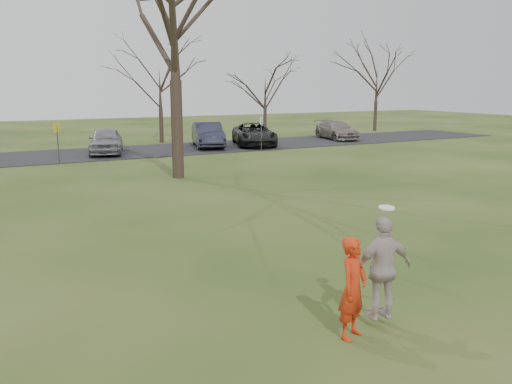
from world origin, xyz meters
TOP-DOWN VIEW (x-y plane):
  - ground at (0.00, 0.00)m, footprint 120.00×120.00m
  - parking_strip at (0.00, 25.00)m, footprint 62.00×6.50m
  - player_defender at (-0.70, -0.57)m, footprint 0.72×0.62m
  - car_4 at (1.04, 24.71)m, footprint 2.97×4.86m
  - car_5 at (7.68, 25.03)m, footprint 2.97×5.17m
  - car_6 at (10.79, 24.44)m, footprint 4.13×5.92m
  - car_7 at (18.27, 25.34)m, footprint 2.65×4.91m
  - catching_play at (-0.02, -0.49)m, footprint 1.08×0.58m
  - sign_yellow at (-2.00, 22.00)m, footprint 0.35×0.35m
  - sign_white at (10.00, 22.00)m, footprint 0.35×0.35m
  - big_tree at (2.00, 15.00)m, footprint 9.00×9.00m
  - small_tree_row at (4.38, 30.06)m, footprint 55.00×5.90m

SIDE VIEW (x-z plane):
  - ground at x=0.00m, z-range 0.00..0.00m
  - parking_strip at x=0.00m, z-range 0.00..0.04m
  - car_7 at x=18.27m, z-range 0.04..1.39m
  - car_6 at x=10.79m, z-range 0.04..1.54m
  - car_4 at x=1.04m, z-range 0.04..1.59m
  - player_defender at x=-0.70m, z-range 0.00..1.66m
  - car_5 at x=7.68m, z-range 0.04..1.65m
  - catching_play at x=-0.02m, z-range 0.07..1.97m
  - sign_yellow at x=-2.00m, z-range 0.41..2.49m
  - sign_white at x=10.00m, z-range 0.41..2.49m
  - small_tree_row at x=4.38m, z-range -0.36..8.14m
  - big_tree at x=2.00m, z-range 0.00..14.00m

